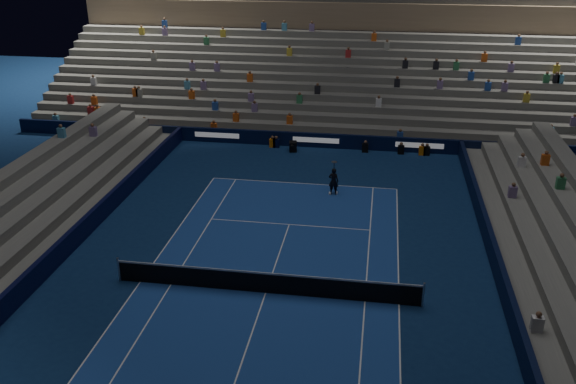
# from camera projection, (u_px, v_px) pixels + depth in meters

# --- Properties ---
(ground) EXTENTS (90.00, 90.00, 0.00)m
(ground) POSITION_uv_depth(u_px,v_px,m) (266.00, 293.00, 25.32)
(ground) COLOR #0C234C
(ground) RESTS_ON ground
(court_surface) EXTENTS (10.97, 23.77, 0.01)m
(court_surface) POSITION_uv_depth(u_px,v_px,m) (266.00, 293.00, 25.32)
(court_surface) COLOR navy
(court_surface) RESTS_ON ground
(sponsor_barrier_far) EXTENTS (44.00, 0.25, 1.00)m
(sponsor_barrier_far) POSITION_uv_depth(u_px,v_px,m) (316.00, 140.00, 41.86)
(sponsor_barrier_far) COLOR black
(sponsor_barrier_far) RESTS_ON ground
(sponsor_barrier_east) EXTENTS (0.25, 37.00, 1.00)m
(sponsor_barrier_east) POSITION_uv_depth(u_px,v_px,m) (509.00, 303.00, 23.74)
(sponsor_barrier_east) COLOR black
(sponsor_barrier_east) RESTS_ON ground
(sponsor_barrier_west) EXTENTS (0.25, 37.00, 1.00)m
(sponsor_barrier_west) POSITION_uv_depth(u_px,v_px,m) (47.00, 264.00, 26.49)
(sponsor_barrier_west) COLOR black
(sponsor_barrier_west) RESTS_ON ground
(grandstand_main) EXTENTS (44.00, 15.20, 11.20)m
(grandstand_main) POSITION_uv_depth(u_px,v_px,m) (330.00, 70.00, 49.21)
(grandstand_main) COLOR #5F5F5B
(grandstand_main) RESTS_ON ground
(tennis_net) EXTENTS (12.90, 0.10, 1.10)m
(tennis_net) POSITION_uv_depth(u_px,v_px,m) (266.00, 282.00, 25.12)
(tennis_net) COLOR #B2B2B7
(tennis_net) RESTS_ON ground
(tennis_player) EXTENTS (0.63, 0.46, 1.58)m
(tennis_player) POSITION_uv_depth(u_px,v_px,m) (334.00, 181.00, 34.36)
(tennis_player) COLOR black
(tennis_player) RESTS_ON ground
(broadcast_camera) EXTENTS (0.60, 1.01, 0.67)m
(broadcast_camera) POSITION_uv_depth(u_px,v_px,m) (293.00, 146.00, 41.14)
(broadcast_camera) COLOR black
(broadcast_camera) RESTS_ON ground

